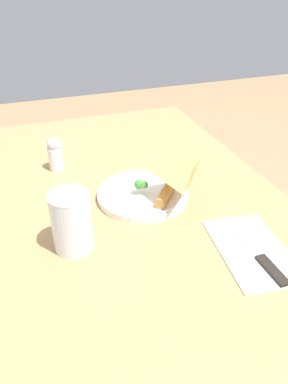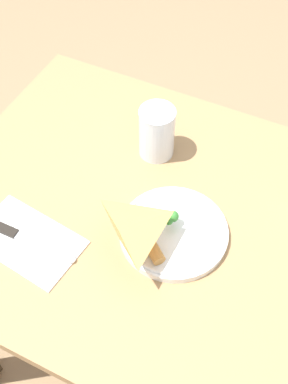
# 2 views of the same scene
# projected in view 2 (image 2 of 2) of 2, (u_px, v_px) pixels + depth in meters

# --- Properties ---
(ground_plane) EXTENTS (6.00, 6.00, 0.00)m
(ground_plane) POSITION_uv_depth(u_px,v_px,m) (174.00, 351.00, 1.51)
(ground_plane) COLOR #997A56
(dining_table) EXTENTS (1.06, 0.71, 0.71)m
(dining_table) POSITION_uv_depth(u_px,v_px,m) (188.00, 257.00, 1.03)
(dining_table) COLOR #A87F51
(dining_table) RESTS_ON ground_plane
(plate_pizza) EXTENTS (0.21, 0.21, 0.05)m
(plate_pizza) POSITION_uv_depth(u_px,v_px,m) (172.00, 231.00, 0.92)
(plate_pizza) COLOR white
(plate_pizza) RESTS_ON dining_table
(milk_glass) EXTENTS (0.08, 0.08, 0.12)m
(milk_glass) POSITION_uv_depth(u_px,v_px,m) (157.00, 134.00, 1.02)
(milk_glass) COLOR white
(milk_glass) RESTS_ON dining_table
(napkin_folded) EXTENTS (0.22, 0.15, 0.00)m
(napkin_folded) POSITION_uv_depth(u_px,v_px,m) (28.00, 241.00, 0.92)
(napkin_folded) COLOR white
(napkin_folded) RESTS_ON dining_table
(butter_knife) EXTENTS (0.21, 0.02, 0.01)m
(butter_knife) POSITION_uv_depth(u_px,v_px,m) (22.00, 237.00, 0.92)
(butter_knife) COLOR black
(butter_knife) RESTS_ON napkin_folded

